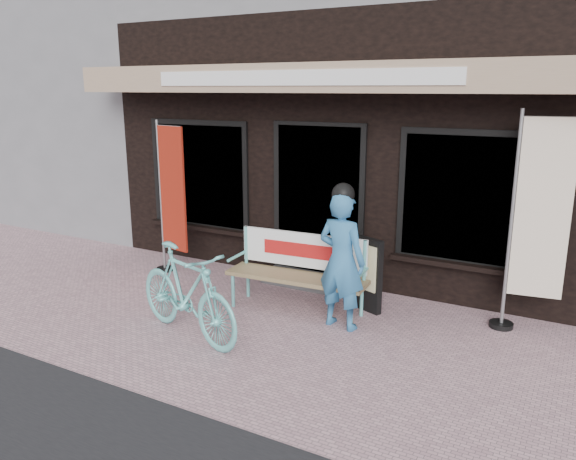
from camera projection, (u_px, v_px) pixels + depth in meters
The scene contains 9 objects.
ground at pixel (238, 333), 6.21m from camera, with size 70.00×70.00×0.00m, color #BA8E97.
storefront at pixel (395, 67), 9.69m from camera, with size 7.00×6.77×6.00m.
neighbor_left_near at pixel (76, 65), 14.08m from camera, with size 10.00×7.00×6.40m, color slate.
bench at pixel (299, 266), 6.76m from camera, with size 1.75×0.56×0.93m.
person at pixel (342, 258), 6.19m from camera, with size 0.61×0.44×1.65m.
bicycle at pixel (187, 293), 6.00m from camera, with size 0.48×1.69×1.01m, color #62C0BD.
nobori_red at pixel (171, 197), 7.91m from camera, with size 0.66×0.28×2.21m.
nobori_cream at pixel (536, 221), 5.97m from camera, with size 0.72×0.30×2.43m.
menu_stand at pixel (366, 273), 6.75m from camera, with size 0.45×0.25×0.91m.
Camera 1 is at (3.26, -4.76, 2.63)m, focal length 35.00 mm.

